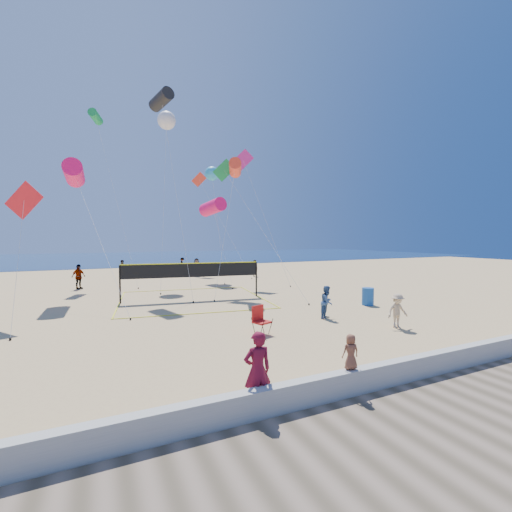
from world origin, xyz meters
name	(u,v)px	position (x,y,z in m)	size (l,w,h in m)	color
ground	(292,355)	(0.00, 0.00, 0.00)	(120.00, 120.00, 0.00)	tan
ocean	(127,257)	(0.00, 62.00, 0.01)	(140.00, 50.00, 0.03)	navy
seawall	(356,381)	(0.00, -3.00, 0.30)	(32.00, 0.30, 0.60)	#B3B3AE
boardwalk	(427,435)	(0.00, -5.00, 0.01)	(32.00, 3.60, 0.03)	#75614F
woman	(257,371)	(-2.52, -2.70, 0.88)	(0.64, 0.42, 1.76)	maroon
toddler	(351,352)	(-0.12, -2.95, 1.03)	(0.42, 0.27, 0.86)	brown
bystander_a	(327,302)	(4.18, 3.69, 0.77)	(0.75, 0.59, 1.55)	#324F7E
bystander_b	(397,311)	(5.77, 0.98, 0.73)	(0.94, 0.54, 1.46)	tan
far_person_0	(78,277)	(-6.85, 19.19, 0.92)	(1.08, 0.45, 1.85)	gray
far_person_1	(197,267)	(3.42, 23.81, 0.89)	(1.66, 0.53, 1.79)	gray
far_person_2	(255,268)	(8.61, 21.19, 0.82)	(0.60, 0.39, 1.64)	gray
far_person_3	(123,269)	(-3.29, 25.99, 0.84)	(0.81, 0.63, 1.67)	gray
far_person_4	(182,264)	(3.65, 30.95, 0.75)	(0.97, 0.56, 1.49)	gray
camp_chair	(260,318)	(0.13, 2.63, 0.64)	(0.76, 0.87, 1.25)	red
trash_barrel	(368,296)	(8.23, 5.30, 0.49)	(0.65, 0.65, 0.98)	#174D9B
volleyball_net	(192,275)	(-0.31, 11.32, 1.55)	(9.59, 9.46, 2.28)	black
kite_0	(74,173)	(-6.79, 15.39, 7.91)	(3.16, 9.56, 8.66)	#FF1163
kite_1	(161,100)	(-1.15, 16.15, 13.70)	(1.56, 7.23, 14.33)	black
kite_2	(235,168)	(3.12, 12.67, 8.60)	(3.22, 3.75, 9.15)	#FF3C25
kite_3	(24,205)	(-8.69, 9.94, 5.37)	(1.70, 4.70, 6.50)	red
kite_4	(228,177)	(3.02, 13.77, 8.18)	(3.16, 7.79, 9.52)	#189443
kite_5	(245,165)	(6.00, 17.61, 9.96)	(3.02, 4.83, 11.39)	#D12486
kite_6	(167,121)	(0.19, 21.32, 14.00)	(2.96, 8.29, 14.80)	silver
kite_7	(212,174)	(4.61, 22.35, 9.96)	(1.50, 6.21, 10.64)	#2BA8D9
kite_8	(96,117)	(-5.38, 24.09, 14.34)	(3.25, 7.75, 14.87)	#189443
kite_9	(202,185)	(5.03, 27.24, 9.61)	(3.35, 8.84, 11.09)	#FF3C25
kite_10	(213,207)	(3.80, 19.71, 6.53)	(1.83, 7.08, 7.32)	#FF1163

